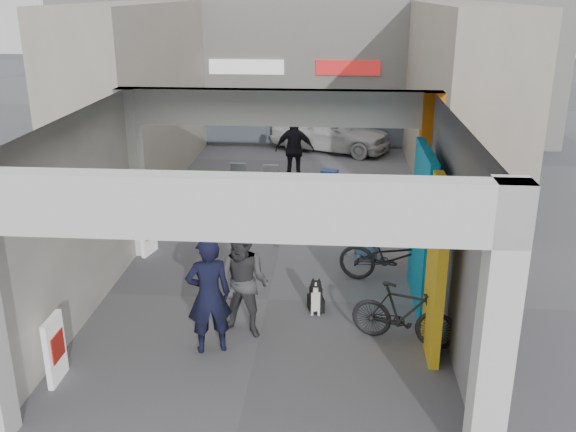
# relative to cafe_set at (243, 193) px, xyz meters

# --- Properties ---
(ground) EXTENTS (90.00, 90.00, 0.00)m
(ground) POSITION_rel_cafe_set_xyz_m (1.21, -5.30, -0.35)
(ground) COLOR #59595E
(ground) RESTS_ON ground
(arcade_canopy) EXTENTS (6.40, 6.45, 6.40)m
(arcade_canopy) POSITION_rel_cafe_set_xyz_m (1.75, -6.12, 1.95)
(arcade_canopy) COLOR silver
(arcade_canopy) RESTS_ON ground
(far_building) EXTENTS (18.00, 4.08, 8.00)m
(far_building) POSITION_rel_cafe_set_xyz_m (1.21, 8.69, 3.64)
(far_building) COLOR silver
(far_building) RESTS_ON ground
(plaza_bldg_left) EXTENTS (2.00, 9.00, 5.00)m
(plaza_bldg_left) POSITION_rel_cafe_set_xyz_m (-3.29, 2.20, 2.15)
(plaza_bldg_left) COLOR #A69D8A
(plaza_bldg_left) RESTS_ON ground
(plaza_bldg_right) EXTENTS (2.00, 9.00, 5.00)m
(plaza_bldg_right) POSITION_rel_cafe_set_xyz_m (5.71, 2.20, 2.15)
(plaza_bldg_right) COLOR #A69D8A
(plaza_bldg_right) RESTS_ON ground
(bollard_left) EXTENTS (0.09, 0.09, 0.98)m
(bollard_left) POSITION_rel_cafe_set_xyz_m (-0.37, -3.03, 0.14)
(bollard_left) COLOR gray
(bollard_left) RESTS_ON ground
(bollard_center) EXTENTS (0.09, 0.09, 0.94)m
(bollard_center) POSITION_rel_cafe_set_xyz_m (1.12, -2.74, 0.12)
(bollard_center) COLOR gray
(bollard_center) RESTS_ON ground
(bollard_right) EXTENTS (0.09, 0.09, 0.94)m
(bollard_right) POSITION_rel_cafe_set_xyz_m (2.87, -2.95, 0.12)
(bollard_right) COLOR gray
(bollard_right) RESTS_ON ground
(advert_board_near) EXTENTS (0.10, 0.55, 1.00)m
(advert_board_near) POSITION_rel_cafe_set_xyz_m (-1.53, -8.07, 0.16)
(advert_board_near) COLOR white
(advert_board_near) RESTS_ON ground
(advert_board_far) EXTENTS (0.21, 0.55, 1.00)m
(advert_board_far) POSITION_rel_cafe_set_xyz_m (-1.53, -3.35, 0.16)
(advert_board_far) COLOR white
(advert_board_far) RESTS_ON ground
(cafe_set) EXTENTS (1.64, 1.32, 0.99)m
(cafe_set) POSITION_rel_cafe_set_xyz_m (0.00, 0.00, 0.00)
(cafe_set) COLOR #99989D
(cafe_set) RESTS_ON ground
(produce_stand) EXTENTS (1.09, 0.59, 0.72)m
(produce_stand) POSITION_rel_cafe_set_xyz_m (-1.10, 0.47, -0.07)
(produce_stand) COLOR black
(produce_stand) RESTS_ON ground
(crate_stack) EXTENTS (0.51, 0.44, 0.56)m
(crate_stack) POSITION_rel_cafe_set_xyz_m (2.21, 1.61, -0.07)
(crate_stack) COLOR #1A5B22
(crate_stack) RESTS_ON ground
(border_collie) EXTENTS (0.25, 0.49, 0.67)m
(border_collie) POSITION_rel_cafe_set_xyz_m (2.10, -5.72, -0.08)
(border_collie) COLOR black
(border_collie) RESTS_ON ground
(man_with_dog) EXTENTS (0.80, 0.65, 1.89)m
(man_with_dog) POSITION_rel_cafe_set_xyz_m (0.51, -7.09, 0.59)
(man_with_dog) COLOR black
(man_with_dog) RESTS_ON ground
(man_back_turned) EXTENTS (1.02, 0.88, 1.82)m
(man_back_turned) POSITION_rel_cafe_set_xyz_m (0.97, -6.58, 0.56)
(man_back_turned) COLOR #434346
(man_back_turned) RESTS_ON ground
(man_elderly) EXTENTS (0.78, 0.57, 1.48)m
(man_elderly) POSITION_rel_cafe_set_xyz_m (3.07, -3.15, 0.39)
(man_elderly) COLOR #6088BB
(man_elderly) RESTS_ON ground
(man_crates) EXTENTS (1.16, 0.54, 1.93)m
(man_crates) POSITION_rel_cafe_set_xyz_m (1.19, 2.29, 0.61)
(man_crates) COLOR black
(man_crates) RESTS_ON ground
(bicycle_front) EXTENTS (2.19, 1.19, 1.09)m
(bicycle_front) POSITION_rel_cafe_set_xyz_m (3.51, -4.45, 0.19)
(bicycle_front) COLOR black
(bicycle_front) RESTS_ON ground
(bicycle_rear) EXTENTS (1.75, 1.00, 1.01)m
(bicycle_rear) POSITION_rel_cafe_set_xyz_m (3.51, -6.63, 0.16)
(bicycle_rear) COLOR black
(bicycle_rear) RESTS_ON ground
(white_van) EXTENTS (4.45, 3.06, 1.41)m
(white_van) POSITION_rel_cafe_set_xyz_m (2.17, 6.20, 0.35)
(white_van) COLOR silver
(white_van) RESTS_ON ground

